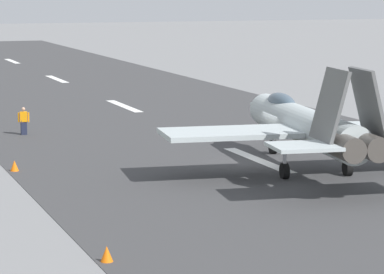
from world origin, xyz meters
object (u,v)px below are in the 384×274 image
crew_person (24,121)px  fighter_jet (305,124)px  marker_cone_near (107,254)px  marker_cone_mid (14,166)px

crew_person → fighter_jet: bearing=-147.0°
fighter_jet → marker_cone_near: (-12.40, 13.55, -2.08)m
marker_cone_near → fighter_jet: bearing=-47.5°
marker_cone_near → crew_person: bearing=-5.3°
fighter_jet → marker_cone_near: 18.48m
crew_person → marker_cone_near: (-29.12, 2.69, -0.59)m
fighter_jet → marker_cone_mid: bearing=70.3°
crew_person → marker_cone_near: crew_person is taller
fighter_jet → marker_cone_near: size_ratio=32.73×
fighter_jet → crew_person: size_ratio=10.39×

